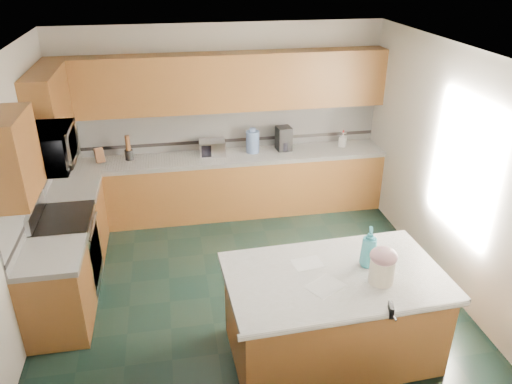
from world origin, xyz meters
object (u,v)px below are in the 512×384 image
object	(u,v)px
toaster_oven	(212,148)
coffee_maker	(284,138)
treat_jar	(382,271)
knife_block	(99,155)
island_base	(332,317)
soap_bottle_island	(369,247)
island_top	(335,277)

from	to	relation	value
toaster_oven	coffee_maker	xyz separation A→B (m)	(1.05, 0.03, 0.07)
treat_jar	coffee_maker	size ratio (longest dim) A/B	0.67
treat_jar	knife_block	world-z (taller)	treat_jar
island_base	soap_bottle_island	size ratio (longest dim) A/B	4.69
coffee_maker	island_base	bearing A→B (deg)	-99.86
knife_block	coffee_maker	xyz separation A→B (m)	(2.60, 0.03, 0.07)
island_base	island_top	bearing A→B (deg)	177.61
island_top	toaster_oven	distance (m)	3.21
island_base	toaster_oven	distance (m)	3.26
soap_bottle_island	coffee_maker	bearing A→B (deg)	110.43
toaster_oven	coffee_maker	world-z (taller)	coffee_maker
island_top	soap_bottle_island	bearing A→B (deg)	12.23
island_top	knife_block	xyz separation A→B (m)	(-2.37, 3.10, 0.13)
treat_jar	knife_block	bearing A→B (deg)	130.61
treat_jar	coffee_maker	bearing A→B (deg)	92.97
soap_bottle_island	coffee_maker	xyz separation A→B (m)	(-0.10, 3.04, -0.03)
island_base	coffee_maker	distance (m)	3.21
island_top	knife_block	bearing A→B (deg)	125.01
soap_bottle_island	toaster_oven	distance (m)	3.22
island_top	toaster_oven	world-z (taller)	toaster_oven
island_top	treat_jar	bearing A→B (deg)	-28.38
island_base	treat_jar	size ratio (longest dim) A/B	8.14
treat_jar	soap_bottle_island	world-z (taller)	soap_bottle_island
knife_block	coffee_maker	size ratio (longest dim) A/B	0.60
coffee_maker	treat_jar	bearing A→B (deg)	-93.41
coffee_maker	toaster_oven	bearing A→B (deg)	176.07
toaster_oven	treat_jar	bearing A→B (deg)	-67.77
soap_bottle_island	knife_block	xyz separation A→B (m)	(-2.71, 3.01, -0.10)
knife_block	toaster_oven	distance (m)	1.56
knife_block	toaster_oven	bearing A→B (deg)	-20.62
soap_bottle_island	coffee_maker	distance (m)	3.04
island_top	coffee_maker	size ratio (longest dim) A/B	5.75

